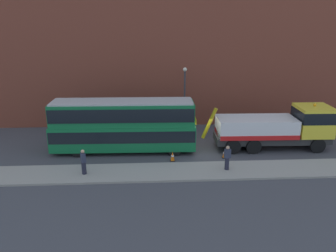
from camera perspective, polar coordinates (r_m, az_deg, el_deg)
The scene contains 10 objects.
ground_plane at distance 27.24m, azimuth 6.13°, elevation -3.87°, with size 120.00×120.00×0.00m, color #424247.
near_kerb at distance 23.42m, azimuth 7.77°, elevation -7.48°, with size 60.00×2.80×0.15m, color gray.
building_facade at distance 32.36m, azimuth 4.58°, elevation 14.30°, with size 60.00×1.50×16.00m.
recovery_tow_truck at distance 28.13m, azimuth 18.08°, elevation -0.16°, with size 10.17×2.83×3.67m.
double_decker_bus at distance 26.18m, azimuth -7.55°, elevation 0.35°, with size 11.09×2.78×4.06m.
pedestrian_onlooker at distance 22.96m, azimuth -14.07°, elevation -5.93°, with size 0.41×0.47×1.71m.
pedestrian_bystander at distance 23.25m, azimuth 9.96°, elevation -5.33°, with size 0.45×0.36×1.71m.
traffic_cone_near_bus at distance 24.79m, azimuth 0.77°, elevation -5.17°, with size 0.36×0.36×0.72m.
traffic_cone_midway at distance 25.67m, azimuth 9.52°, elevation -4.59°, with size 0.36×0.36×0.72m.
street_lamp at distance 30.69m, azimuth 2.82°, elevation 5.48°, with size 0.36×0.36×5.83m.
Camera 1 is at (-4.32, -24.96, 10.02)m, focal length 36.14 mm.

